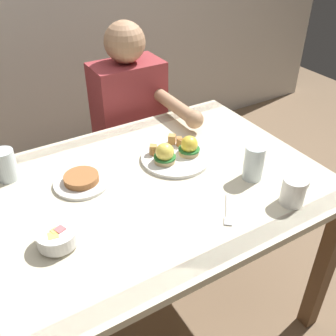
{
  "coord_description": "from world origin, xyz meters",
  "views": [
    {
      "loc": [
        -0.53,
        -0.98,
        1.57
      ],
      "look_at": [
        0.06,
        0.0,
        0.78
      ],
      "focal_mm": 41.56,
      "sensor_mm": 36.0,
      "label": 1
    }
  ],
  "objects_px": {
    "side_plate": "(82,180)",
    "dining_table": "(155,205)",
    "eggs_benedict_plate": "(176,154)",
    "water_glass_far": "(254,164)",
    "diner_person": "(133,122)",
    "water_glass_near": "(6,167)",
    "fruit_bowl": "(57,237)",
    "coffee_mug": "(294,190)",
    "fork": "(228,211)"
  },
  "relations": [
    {
      "from": "fork",
      "to": "water_glass_far",
      "type": "xyz_separation_m",
      "value": [
        0.19,
        0.11,
        0.06
      ]
    },
    {
      "from": "dining_table",
      "to": "fork",
      "type": "bearing_deg",
      "value": -64.75
    },
    {
      "from": "side_plate",
      "to": "dining_table",
      "type": "bearing_deg",
      "value": -28.71
    },
    {
      "from": "eggs_benedict_plate",
      "to": "diner_person",
      "type": "distance_m",
      "value": 0.53
    },
    {
      "from": "water_glass_near",
      "to": "diner_person",
      "type": "bearing_deg",
      "value": 25.42
    },
    {
      "from": "fork",
      "to": "side_plate",
      "type": "height_order",
      "value": "side_plate"
    },
    {
      "from": "coffee_mug",
      "to": "water_glass_far",
      "type": "height_order",
      "value": "water_glass_far"
    },
    {
      "from": "fork",
      "to": "water_glass_near",
      "type": "distance_m",
      "value": 0.79
    },
    {
      "from": "side_plate",
      "to": "eggs_benedict_plate",
      "type": "bearing_deg",
      "value": -6.13
    },
    {
      "from": "fork",
      "to": "side_plate",
      "type": "distance_m",
      "value": 0.52
    },
    {
      "from": "coffee_mug",
      "to": "diner_person",
      "type": "bearing_deg",
      "value": 97.64
    },
    {
      "from": "fork",
      "to": "water_glass_far",
      "type": "bearing_deg",
      "value": 28.76
    },
    {
      "from": "fruit_bowl",
      "to": "fork",
      "type": "relative_size",
      "value": 0.9
    },
    {
      "from": "water_glass_near",
      "to": "water_glass_far",
      "type": "distance_m",
      "value": 0.88
    },
    {
      "from": "eggs_benedict_plate",
      "to": "coffee_mug",
      "type": "bearing_deg",
      "value": -65.16
    },
    {
      "from": "eggs_benedict_plate",
      "to": "coffee_mug",
      "type": "xyz_separation_m",
      "value": [
        0.19,
        -0.42,
        0.02
      ]
    },
    {
      "from": "water_glass_near",
      "to": "side_plate",
      "type": "distance_m",
      "value": 0.28
    },
    {
      "from": "side_plate",
      "to": "fork",
      "type": "bearing_deg",
      "value": -47.94
    },
    {
      "from": "eggs_benedict_plate",
      "to": "water_glass_far",
      "type": "relative_size",
      "value": 2.07
    },
    {
      "from": "dining_table",
      "to": "diner_person",
      "type": "xyz_separation_m",
      "value": [
        0.21,
        0.6,
        0.02
      ]
    },
    {
      "from": "dining_table",
      "to": "water_glass_far",
      "type": "relative_size",
      "value": 9.21
    },
    {
      "from": "eggs_benedict_plate",
      "to": "water_glass_near",
      "type": "xyz_separation_m",
      "value": [
        -0.58,
        0.21,
        0.02
      ]
    },
    {
      "from": "water_glass_far",
      "to": "fork",
      "type": "bearing_deg",
      "value": -151.24
    },
    {
      "from": "side_plate",
      "to": "diner_person",
      "type": "height_order",
      "value": "diner_person"
    },
    {
      "from": "water_glass_far",
      "to": "dining_table",
      "type": "bearing_deg",
      "value": 153.32
    },
    {
      "from": "eggs_benedict_plate",
      "to": "fork",
      "type": "height_order",
      "value": "eggs_benedict_plate"
    },
    {
      "from": "side_plate",
      "to": "fruit_bowl",
      "type": "bearing_deg",
      "value": -123.67
    },
    {
      "from": "side_plate",
      "to": "diner_person",
      "type": "xyz_separation_m",
      "value": [
        0.44,
        0.48,
        -0.1
      ]
    },
    {
      "from": "coffee_mug",
      "to": "side_plate",
      "type": "xyz_separation_m",
      "value": [
        -0.56,
        0.46,
        -0.04
      ]
    },
    {
      "from": "dining_table",
      "to": "fork",
      "type": "xyz_separation_m",
      "value": [
        0.13,
        -0.27,
        0.11
      ]
    },
    {
      "from": "water_glass_near",
      "to": "diner_person",
      "type": "distance_m",
      "value": 0.74
    },
    {
      "from": "eggs_benedict_plate",
      "to": "water_glass_far",
      "type": "bearing_deg",
      "value": -54.35
    },
    {
      "from": "dining_table",
      "to": "side_plate",
      "type": "relative_size",
      "value": 6.0
    },
    {
      "from": "eggs_benedict_plate",
      "to": "fruit_bowl",
      "type": "height_order",
      "value": "eggs_benedict_plate"
    },
    {
      "from": "water_glass_far",
      "to": "diner_person",
      "type": "height_order",
      "value": "diner_person"
    },
    {
      "from": "water_glass_near",
      "to": "water_glass_far",
      "type": "height_order",
      "value": "water_glass_far"
    },
    {
      "from": "coffee_mug",
      "to": "diner_person",
      "type": "height_order",
      "value": "diner_person"
    },
    {
      "from": "coffee_mug",
      "to": "eggs_benedict_plate",
      "type": "bearing_deg",
      "value": 114.84
    },
    {
      "from": "dining_table",
      "to": "diner_person",
      "type": "bearing_deg",
      "value": 70.61
    },
    {
      "from": "coffee_mug",
      "to": "diner_person",
      "type": "distance_m",
      "value": 0.96
    },
    {
      "from": "fork",
      "to": "diner_person",
      "type": "height_order",
      "value": "diner_person"
    },
    {
      "from": "dining_table",
      "to": "water_glass_near",
      "type": "height_order",
      "value": "water_glass_near"
    },
    {
      "from": "dining_table",
      "to": "fruit_bowl",
      "type": "distance_m",
      "value": 0.43
    },
    {
      "from": "coffee_mug",
      "to": "fork",
      "type": "height_order",
      "value": "coffee_mug"
    },
    {
      "from": "diner_person",
      "to": "eggs_benedict_plate",
      "type": "bearing_deg",
      "value": -97.57
    },
    {
      "from": "dining_table",
      "to": "water_glass_far",
      "type": "xyz_separation_m",
      "value": [
        0.32,
        -0.16,
        0.17
      ]
    },
    {
      "from": "water_glass_far",
      "to": "diner_person",
      "type": "relative_size",
      "value": 0.11
    },
    {
      "from": "dining_table",
      "to": "diner_person",
      "type": "height_order",
      "value": "diner_person"
    },
    {
      "from": "dining_table",
      "to": "water_glass_near",
      "type": "relative_size",
      "value": 10.29
    },
    {
      "from": "eggs_benedict_plate",
      "to": "fork",
      "type": "distance_m",
      "value": 0.35
    }
  ]
}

